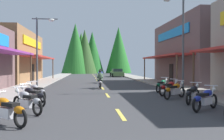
# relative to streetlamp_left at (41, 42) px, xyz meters

# --- Properties ---
(ground) EXTENTS (10.08, 78.54, 0.10)m
(ground) POSITION_rel_streetlamp_left_xyz_m (5.11, 5.25, -3.92)
(ground) COLOR #38383A
(sidewalk_left) EXTENTS (2.73, 78.54, 0.12)m
(sidewalk_left) POSITION_rel_streetlamp_left_xyz_m (-1.29, 5.25, -3.81)
(sidewalk_left) COLOR #9E9991
(sidewalk_left) RESTS_ON ground
(sidewalk_right) EXTENTS (2.73, 78.54, 0.12)m
(sidewalk_right) POSITION_rel_streetlamp_left_xyz_m (11.51, 5.25, -3.81)
(sidewalk_right) COLOR gray
(sidewalk_right) RESTS_ON ground
(centerline_dashes) EXTENTS (0.16, 55.91, 0.01)m
(centerline_dashes) POSITION_rel_streetlamp_left_xyz_m (5.11, 8.98, -3.86)
(centerline_dashes) COLOR #E0C64C
(centerline_dashes) RESTS_ON ground
(storefront_left_far) EXTENTS (9.39, 13.35, 5.91)m
(storefront_left_far) POSITION_rel_streetlamp_left_xyz_m (-6.42, 9.44, -0.91)
(storefront_left_far) COLOR olive
(storefront_left_far) RESTS_ON ground
(storefront_right_far) EXTENTS (10.28, 13.81, 6.83)m
(storefront_right_far) POSITION_rel_streetlamp_left_xyz_m (17.09, 5.02, -0.45)
(storefront_right_far) COLOR brown
(storefront_right_far) RESTS_ON ground
(streetlamp_left) EXTENTS (2.11, 0.30, 5.90)m
(streetlamp_left) POSITION_rel_streetlamp_left_xyz_m (0.00, 0.00, 0.00)
(streetlamp_left) COLOR #474C51
(streetlamp_left) RESTS_ON ground
(streetlamp_right) EXTENTS (2.11, 0.30, 6.69)m
(streetlamp_right) POSITION_rel_streetlamp_left_xyz_m (10.25, -4.31, 0.44)
(streetlamp_right) COLOR #474C51
(streetlamp_right) RESTS_ON ground
(motorcycle_parked_right_1) EXTENTS (1.75, 1.39, 1.04)m
(motorcycle_parked_right_1) POSITION_rel_streetlamp_left_xyz_m (8.80, -11.32, -3.38)
(motorcycle_parked_right_1) COLOR black
(motorcycle_parked_right_1) RESTS_ON ground
(motorcycle_parked_right_2) EXTENTS (1.43, 1.72, 1.04)m
(motorcycle_parked_right_2) POSITION_rel_streetlamp_left_xyz_m (9.12, -9.31, -3.38)
(motorcycle_parked_right_2) COLOR black
(motorcycle_parked_right_2) RESTS_ON ground
(motorcycle_parked_right_3) EXTENTS (1.75, 1.40, 1.04)m
(motorcycle_parked_right_3) POSITION_rel_streetlamp_left_xyz_m (8.83, -7.43, -3.38)
(motorcycle_parked_right_3) COLOR black
(motorcycle_parked_right_3) RESTS_ON ground
(motorcycle_parked_right_4) EXTENTS (1.76, 1.38, 1.04)m
(motorcycle_parked_right_4) POSITION_rel_streetlamp_left_xyz_m (9.05, -5.83, -3.38)
(motorcycle_parked_right_4) COLOR black
(motorcycle_parked_right_4) RESTS_ON ground
(motorcycle_parked_right_5) EXTENTS (1.42, 1.73, 1.04)m
(motorcycle_parked_right_5) POSITION_rel_streetlamp_left_xyz_m (9.23, -3.66, -3.38)
(motorcycle_parked_right_5) COLOR black
(motorcycle_parked_right_5) RESTS_ON ground
(motorcycle_parked_left_0) EXTENTS (1.67, 1.50, 1.04)m
(motorcycle_parked_left_0) POSITION_rel_streetlamp_left_xyz_m (1.29, -13.33, -3.38)
(motorcycle_parked_left_0) COLOR black
(motorcycle_parked_left_0) RESTS_ON ground
(motorcycle_parked_left_1) EXTENTS (1.53, 1.64, 1.04)m
(motorcycle_parked_left_1) POSITION_rel_streetlamp_left_xyz_m (1.47, -11.35, -3.38)
(motorcycle_parked_left_1) COLOR black
(motorcycle_parked_left_1) RESTS_ON ground
(motorcycle_parked_left_2) EXTENTS (1.61, 1.56, 1.04)m
(motorcycle_parked_left_2) POSITION_rel_streetlamp_left_xyz_m (1.25, -9.51, -3.38)
(motorcycle_parked_left_2) COLOR black
(motorcycle_parked_left_2) RESTS_ON ground
(motorcycle_parked_left_3) EXTENTS (1.34, 1.79, 1.04)m
(motorcycle_parked_left_3) POSITION_rel_streetlamp_left_xyz_m (1.13, -7.76, -3.38)
(motorcycle_parked_left_3) COLOR black
(motorcycle_parked_left_3) RESTS_ON ground
(rider_cruising_lead) EXTENTS (0.60, 2.14, 1.57)m
(rider_cruising_lead) POSITION_rel_streetlamp_left_xyz_m (4.88, -0.47, -3.21)
(rider_cruising_lead) COLOR black
(rider_cruising_lead) RESTS_ON ground
(rider_cruising_trailing) EXTENTS (0.60, 2.14, 1.57)m
(rider_cruising_trailing) POSITION_rel_streetlamp_left_xyz_m (5.28, 6.32, -3.21)
(rider_cruising_trailing) COLOR black
(rider_cruising_trailing) RESTS_ON ground
(parked_car_curbside) EXTENTS (2.16, 4.35, 1.40)m
(parked_car_curbside) POSITION_rel_streetlamp_left_xyz_m (8.95, 22.25, -3.18)
(parked_car_curbside) COLOR #4C723F
(parked_car_curbside) RESTS_ON ground
(treeline_backdrop) EXTENTS (18.11, 13.59, 12.40)m
(treeline_backdrop) POSITION_rel_streetlamp_left_xyz_m (4.89, 44.58, 1.95)
(treeline_backdrop) COLOR #2C6923
(treeline_backdrop) RESTS_ON ground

